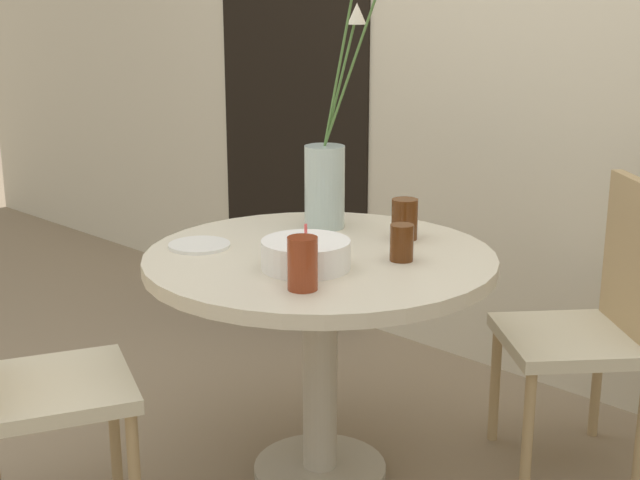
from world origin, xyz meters
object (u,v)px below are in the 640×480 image
Objects in this scene: chair_left_flank at (19,363)px; drink_glass_2 at (405,219)px; drink_glass_1 at (402,243)px; drink_glass_0 at (303,263)px; birthday_cake at (306,254)px; flower_vase at (329,165)px; side_plate at (199,245)px; chair_near_front at (598,312)px.

chair_left_flank reaches higher than drink_glass_2.
drink_glass_0 is at bearing -93.39° from drink_glass_1.
birthday_cake is at bearing -90.54° from drink_glass_2.
flower_vase reaches higher than drink_glass_1.
chair_left_flank is at bearing -94.62° from side_plate.
flower_vase is at bearing 127.24° from drink_glass_0.
flower_vase is 6.42× the size of drink_glass_2.
flower_vase is 0.48m from side_plate.
drink_glass_1 is (0.56, 0.86, 0.25)m from chair_left_flank.
birthday_cake is 2.34× the size of drink_glass_1.
flower_vase is 5.84× the size of drink_glass_0.
chair_near_front is 4.94× the size of side_plate.
flower_vase is at bearing 162.28° from drink_glass_1.
drink_glass_2 is at bearing 101.75° from drink_glass_0.
flower_vase is 0.63m from drink_glass_0.
side_plate is 1.34× the size of drink_glass_0.
drink_glass_0 is 0.56m from drink_glass_2.
chair_near_front is 1.65m from chair_left_flank.
side_plate is 0.62m from drink_glass_2.
chair_near_front is at bearing 57.58° from birthday_cake.
flower_vase is (-0.26, 0.36, 0.16)m from birthday_cake.
chair_near_front is at bearing 43.91° from side_plate.
drink_glass_0 is at bearing -48.02° from birthday_cake.
drink_glass_0 is at bearing -52.76° from flower_vase.
chair_left_flank reaches higher than side_plate.
chair_near_front is 1.13× the size of flower_vase.
chair_near_front and chair_left_flank have the same top height.
chair_left_flank is 1.13× the size of flower_vase.
chair_near_front is 6.60× the size of drink_glass_0.
drink_glass_0 reaches higher than drink_glass_1.
drink_glass_1 is (0.14, 0.23, 0.01)m from birthday_cake.
flower_vase reaches higher than chair_left_flank.
flower_vase reaches higher than chair_near_front.
drink_glass_0 is (0.49, -0.07, 0.06)m from side_plate.
chair_left_flank reaches higher than birthday_cake.
side_plate is at bearing -170.03° from birthday_cake.
flower_vase is at bearing 74.74° from side_plate.
drink_glass_1 reaches higher than side_plate.
drink_glass_1 is 0.23m from drink_glass_2.
birthday_cake is 1.78× the size of drink_glass_0.
birthday_cake is 1.96× the size of drink_glass_2.
drink_glass_1 is at bearing 30.36° from side_plate.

